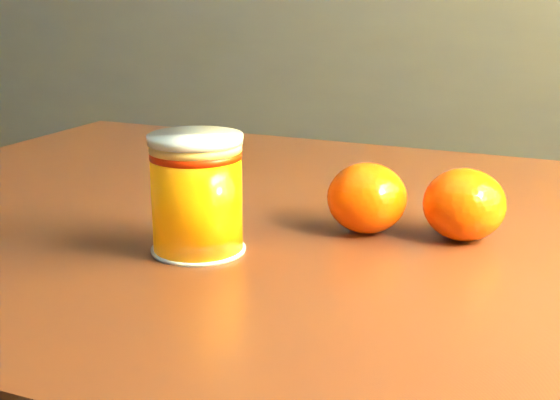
% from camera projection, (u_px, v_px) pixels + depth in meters
% --- Properties ---
extents(kitchen_counter, '(3.15, 0.60, 0.90)m').
position_uv_depth(kitchen_counter, '(226.00, 135.00, 2.34)').
color(kitchen_counter, '#46474B').
rests_on(kitchen_counter, ground).
extents(table, '(0.96, 0.69, 0.70)m').
position_uv_depth(table, '(317.00, 319.00, 0.69)').
color(table, '#5B2A16').
rests_on(table, ground).
extents(juice_glass, '(0.07, 0.07, 0.09)m').
position_uv_depth(juice_glass, '(197.00, 195.00, 0.58)').
color(juice_glass, orange).
rests_on(juice_glass, table).
extents(orange_front, '(0.07, 0.07, 0.06)m').
position_uv_depth(orange_front, '(367.00, 198.00, 0.63)').
color(orange_front, '#F34B04').
rests_on(orange_front, table).
extents(orange_back, '(0.07, 0.07, 0.06)m').
position_uv_depth(orange_back, '(464.00, 205.00, 0.61)').
color(orange_back, '#F34B04').
rests_on(orange_back, table).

